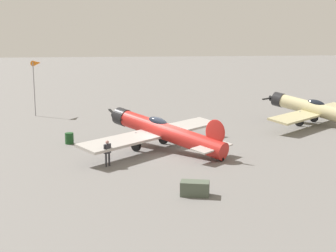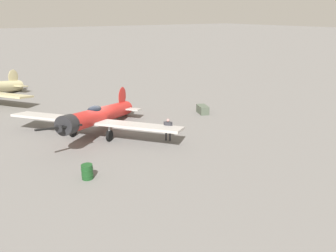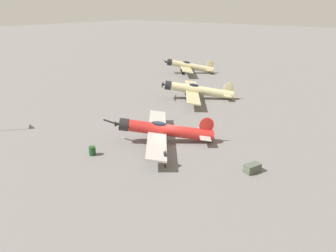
{
  "view_description": "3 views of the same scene",
  "coord_description": "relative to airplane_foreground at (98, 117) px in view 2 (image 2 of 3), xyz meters",
  "views": [
    {
      "loc": [
        6.41,
        31.14,
        7.66
      ],
      "look_at": [
        0.0,
        -0.0,
        1.8
      ],
      "focal_mm": 49.34,
      "sensor_mm": 36.0,
      "label": 1
    },
    {
      "loc": [
        23.07,
        -9.21,
        8.78
      ],
      "look_at": [
        4.49,
        3.2,
        1.1
      ],
      "focal_mm": 35.32,
      "sensor_mm": 36.0,
      "label": 2
    },
    {
      "loc": [
        24.52,
        19.28,
        13.49
      ],
      "look_at": [
        0.0,
        -0.0,
        1.8
      ],
      "focal_mm": 34.86,
      "sensor_mm": 36.0,
      "label": 3
    }
  ],
  "objects": [
    {
      "name": "ground_plane",
      "position": [
        -0.34,
        0.42,
        -1.36
      ],
      "size": [
        400.0,
        400.0,
        0.0
      ],
      "primitive_type": "plane",
      "color": "slate"
    },
    {
      "name": "equipment_crate",
      "position": [
        0.26,
        10.05,
        -1.0
      ],
      "size": [
        1.61,
        1.21,
        0.73
      ],
      "rotation": [
        0.0,
        0.0,
        5.94
      ],
      "color": "#4C5647",
      "rests_on": "ground_plane"
    },
    {
      "name": "ground_crew_mechanic",
      "position": [
        4.15,
        3.62,
        -0.37
      ],
      "size": [
        0.48,
        0.48,
        1.64
      ],
      "rotation": [
        0.0,
        0.0,
        5.5
      ],
      "color": "#2D2D33",
      "rests_on": "ground_plane"
    },
    {
      "name": "airplane_foreground",
      "position": [
        0.0,
        0.0,
        0.0
      ],
      "size": [
        11.54,
        10.23,
        2.79
      ],
      "rotation": [
        0.0,
        0.0,
        5.4
      ],
      "color": "red",
      "rests_on": "ground_plane"
    },
    {
      "name": "fuel_drum",
      "position": [
        6.51,
        -3.36,
        -0.94
      ],
      "size": [
        0.67,
        0.67,
        0.84
      ],
      "color": "#19471E",
      "rests_on": "ground_plane"
    }
  ]
}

